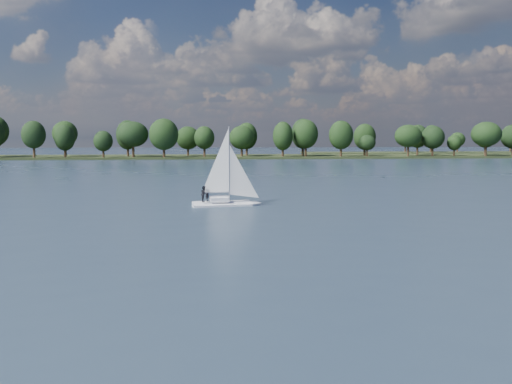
{
  "coord_description": "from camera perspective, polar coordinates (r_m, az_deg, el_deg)",
  "views": [
    {
      "loc": [
        -1.78,
        -16.84,
        7.88
      ],
      "look_at": [
        3.74,
        39.33,
        2.5
      ],
      "focal_mm": 40.0,
      "sensor_mm": 36.0,
      "label": 1
    }
  ],
  "objects": [
    {
      "name": "ground",
      "position": [
        117.12,
        -4.73,
        1.57
      ],
      "size": [
        700.0,
        700.0,
        0.0
      ],
      "primitive_type": "plane",
      "color": "#233342",
      "rests_on": "ground"
    },
    {
      "name": "treeline",
      "position": [
        225.08,
        -6.99,
        5.44
      ],
      "size": [
        561.9,
        73.89,
        18.16
      ],
      "color": "black",
      "rests_on": "ground"
    },
    {
      "name": "sailboat",
      "position": [
        65.75,
        -3.35,
        0.9
      ],
      "size": [
        7.51,
        3.08,
        9.6
      ],
      "rotation": [
        0.0,
        0.0,
        0.15
      ],
      "color": "white",
      "rests_on": "ground"
    },
    {
      "name": "far_shore",
      "position": [
        228.98,
        -5.17,
        3.45
      ],
      "size": [
        660.0,
        40.0,
        1.5
      ],
      "primitive_type": "cube",
      "color": "black",
      "rests_on": "ground"
    }
  ]
}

